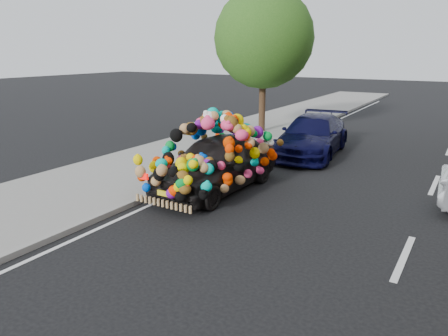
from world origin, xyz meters
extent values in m
plane|color=black|center=(0.00, 0.00, 0.00)|extent=(100.00, 100.00, 0.00)
cube|color=gray|center=(-4.30, 0.00, 0.06)|extent=(4.00, 60.00, 0.12)
cube|color=gray|center=(-2.35, 0.00, 0.07)|extent=(0.15, 60.00, 0.13)
cylinder|color=#332114|center=(-3.80, 9.50, 1.36)|extent=(0.28, 0.28, 2.73)
sphere|color=#1A4813|center=(-3.80, 9.50, 4.03)|extent=(4.20, 4.20, 4.20)
imported|color=black|center=(-1.30, 1.67, 0.72)|extent=(1.83, 4.25, 1.43)
cube|color=red|center=(-1.94, -0.43, 0.78)|extent=(0.22, 0.07, 0.14)
cube|color=red|center=(-0.79, -0.47, 0.78)|extent=(0.22, 0.07, 0.14)
cube|color=yellow|center=(-1.37, -0.46, 0.48)|extent=(0.34, 0.05, 0.12)
imported|color=black|center=(-0.51, 6.71, 0.68)|extent=(2.37, 4.83, 1.35)
camera|label=1|loc=(4.45, -7.65, 3.54)|focal=35.00mm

